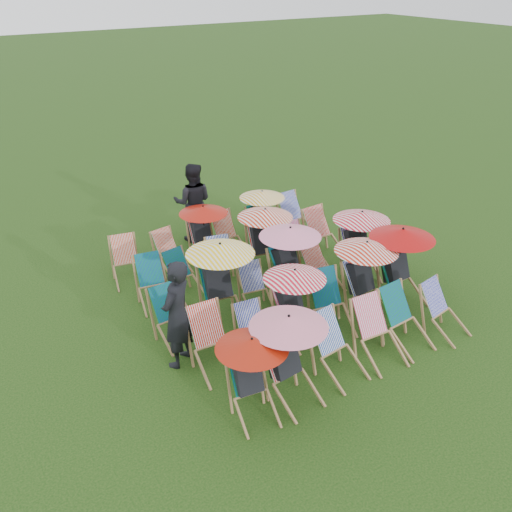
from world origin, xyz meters
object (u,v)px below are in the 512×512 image
person_rear (193,202)px  person_left (177,314)px  deckchair_0 (252,377)px  deckchair_5 (446,311)px  deckchair_29 (297,217)px

person_rear → person_left: bearing=91.3°
person_rear → deckchair_0: bearing=102.1°
deckchair_5 → deckchair_29: 4.60m
deckchair_29 → person_rear: size_ratio=0.54×
person_rear → deckchair_29: bearing=-177.4°
deckchair_29 → person_left: person_left is taller
deckchair_0 → person_rear: person_rear is taller
deckchair_0 → person_rear: bearing=78.3°
person_left → person_rear: (2.27, 4.04, 0.01)m
deckchair_0 → person_rear: size_ratio=0.66×
person_left → person_rear: person_rear is taller
deckchair_29 → person_rear: 2.44m
deckchair_29 → person_left: (-4.39, -2.92, 0.42)m
deckchair_5 → person_rear: size_ratio=0.50×
deckchair_5 → person_left: person_left is taller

